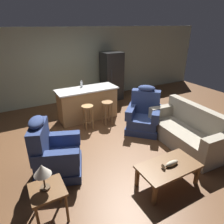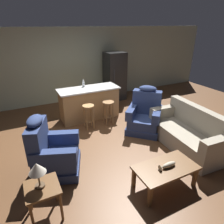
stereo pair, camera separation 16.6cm
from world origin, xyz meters
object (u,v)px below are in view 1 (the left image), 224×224
object	(u,v)px
coffee_table	(168,168)
refrigerator	(112,76)
recliner_near_lamp	(54,154)
bar_stool_right	(107,109)
fish_figurine	(171,164)
couch	(188,132)
table_lamp	(42,171)
recliner_near_island	(144,115)
bar_stool_left	(88,113)
end_table	(48,194)
bottle_tall_green	(81,84)
kitchen_island	(88,103)

from	to	relation	value
coffee_table	refrigerator	world-z (taller)	refrigerator
recliner_near_lamp	bar_stool_right	distance (m)	2.31
fish_figurine	couch	size ratio (longest dim) A/B	0.17
table_lamp	bar_stool_right	distance (m)	3.22
recliner_near_island	bar_stool_right	bearing A→B (deg)	-92.58
coffee_table	couch	xyz separation A→B (m)	(1.34, 0.78, -0.02)
fish_figurine	bar_stool_left	distance (m)	2.73
bar_stool_right	refrigerator	xyz separation A→B (m)	(1.14, 1.83, 0.41)
fish_figurine	end_table	world-z (taller)	end_table
couch	refrigerator	xyz separation A→B (m)	(-0.04, 3.72, 0.54)
recliner_near_lamp	bottle_tall_green	size ratio (longest dim) A/B	5.59
fish_figurine	couch	xyz separation A→B (m)	(1.33, 0.80, -0.12)
fish_figurine	kitchen_island	bearing A→B (deg)	93.30
table_lamp	refrigerator	xyz separation A→B (m)	(3.33, 4.16, 0.01)
coffee_table	bar_stool_right	xyz separation A→B (m)	(0.17, 2.67, 0.11)
bar_stool_right	bottle_tall_green	world-z (taller)	bottle_tall_green
fish_figurine	bar_stool_right	distance (m)	2.70
couch	recliner_near_island	distance (m)	1.21
bottle_tall_green	table_lamp	bearing A→B (deg)	-119.13
coffee_table	end_table	world-z (taller)	end_table
table_lamp	bottle_tall_green	world-z (taller)	bottle_tall_green
table_lamp	bar_stool_right	size ratio (longest dim) A/B	0.60
table_lamp	bottle_tall_green	xyz separation A→B (m)	(1.78, 3.19, 0.16)
table_lamp	bottle_tall_green	distance (m)	3.65
table_lamp	refrigerator	distance (m)	5.33
fish_figurine	recliner_near_lamp	distance (m)	2.15
couch	recliner_near_island	bearing A→B (deg)	-64.02
bar_stool_right	fish_figurine	bearing A→B (deg)	-93.24
recliner_near_island	bar_stool_right	world-z (taller)	recliner_near_island
refrigerator	coffee_table	bearing A→B (deg)	-106.22
coffee_table	bottle_tall_green	world-z (taller)	bottle_tall_green
bar_stool_right	table_lamp	bearing A→B (deg)	-133.26
end_table	bar_stool_right	distance (m)	3.20
table_lamp	refrigerator	bearing A→B (deg)	51.28
recliner_near_lamp	end_table	world-z (taller)	recliner_near_lamp
end_table	bar_stool_left	size ratio (longest dim) A/B	0.82
end_table	refrigerator	world-z (taller)	refrigerator
kitchen_island	fish_figurine	bearing A→B (deg)	-86.70
coffee_table	bar_stool_left	size ratio (longest dim) A/B	1.62
recliner_near_island	bottle_tall_green	world-z (taller)	recliner_near_island
kitchen_island	refrigerator	bearing A→B (deg)	38.91
recliner_near_island	kitchen_island	bearing A→B (deg)	-98.30
coffee_table	bottle_tall_green	xyz separation A→B (m)	(-0.25, 3.53, 0.67)
end_table	bottle_tall_green	size ratio (longest dim) A/B	2.61
coffee_table	refrigerator	bearing A→B (deg)	73.78
recliner_near_lamp	refrigerator	world-z (taller)	refrigerator
recliner_near_island	kitchen_island	size ratio (longest dim) A/B	0.67
recliner_near_island	recliner_near_lamp	bearing A→B (deg)	-32.24
fish_figurine	bottle_tall_green	bearing A→B (deg)	94.26
couch	recliner_near_island	world-z (taller)	recliner_near_island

